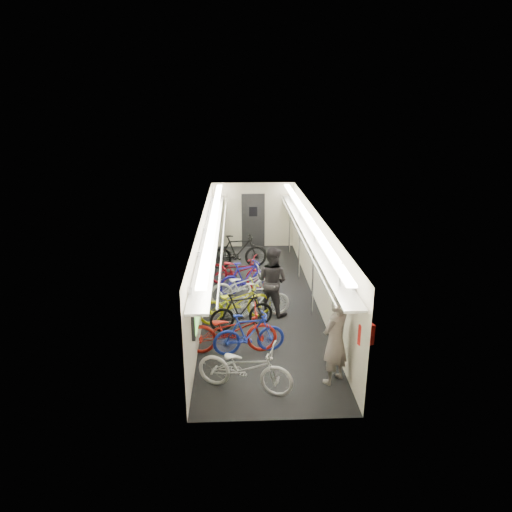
{
  "coord_description": "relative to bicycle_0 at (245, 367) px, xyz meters",
  "views": [
    {
      "loc": [
        -0.63,
        -11.43,
        5.1
      ],
      "look_at": [
        -0.1,
        0.37,
        1.15
      ],
      "focal_mm": 32.0,
      "sensor_mm": 36.0,
      "label": 1
    }
  ],
  "objects": [
    {
      "name": "bicycle_6",
      "position": [
        0.03,
        4.02,
        -0.01
      ],
      "size": [
        1.91,
        1.1,
        0.95
      ],
      "primitive_type": "imported",
      "rotation": [
        0.0,
        0.0,
        1.84
      ],
      "color": "#B9BABE",
      "rests_on": "ground"
    },
    {
      "name": "bicycle_5",
      "position": [
        0.43,
        3.09,
        -0.02
      ],
      "size": [
        1.6,
        0.7,
        0.93
      ],
      "primitive_type": "imported",
      "rotation": [
        0.0,
        0.0,
        1.75
      ],
      "color": "white",
      "rests_on": "ground"
    },
    {
      "name": "bicycle_9",
      "position": [
        -0.07,
        6.7,
        0.08
      ],
      "size": [
        1.94,
        0.79,
        1.13
      ],
      "primitive_type": "imported",
      "rotation": [
        0.0,
        0.0,
        1.71
      ],
      "color": "black",
      "rests_on": "ground"
    },
    {
      "name": "bicycle_3",
      "position": [
        -0.02,
        2.45,
        -0.02
      ],
      "size": [
        1.62,
        0.85,
        0.94
      ],
      "primitive_type": "imported",
      "rotation": [
        0.0,
        0.0,
        1.85
      ],
      "color": "black",
      "rests_on": "ground"
    },
    {
      "name": "bicycle_1",
      "position": [
        0.11,
        1.32,
        -0.02
      ],
      "size": [
        1.61,
        0.68,
        0.94
      ],
      "primitive_type": "imported",
      "rotation": [
        0.0,
        0.0,
        1.73
      ],
      "color": "#1B2EA6",
      "rests_on": "ground"
    },
    {
      "name": "bicycle_2",
      "position": [
        -0.26,
        1.4,
        0.03
      ],
      "size": [
        1.98,
        0.74,
        1.03
      ],
      "primitive_type": "imported",
      "rotation": [
        0.0,
        0.0,
        1.6
      ],
      "color": "maroon",
      "rests_on": "ground"
    },
    {
      "name": "passenger_near",
      "position": [
        1.7,
        0.22,
        0.4
      ],
      "size": [
        0.77,
        0.74,
        1.77
      ],
      "primitive_type": "imported",
      "rotation": [
        0.0,
        0.0,
        3.85
      ],
      "color": "gray",
      "rests_on": "ground"
    },
    {
      "name": "train_car_shell",
      "position": [
        0.14,
        4.82,
        1.17
      ],
      "size": [
        10.0,
        10.0,
        10.0
      ],
      "color": "black",
      "rests_on": "ground"
    },
    {
      "name": "backpack",
      "position": [
        2.12,
        -0.32,
        0.79
      ],
      "size": [
        0.29,
        0.22,
        0.38
      ],
      "primitive_type": "cube",
      "rotation": [
        0.0,
        0.0,
        0.37
      ],
      "color": "#B61712",
      "rests_on": "passenger_near"
    },
    {
      "name": "passenger_mid",
      "position": [
        0.75,
        3.28,
        0.4
      ],
      "size": [
        1.09,
        1.04,
        1.77
      ],
      "primitive_type": "imported",
      "rotation": [
        0.0,
        0.0,
        2.55
      ],
      "color": "black",
      "rests_on": "ground"
    },
    {
      "name": "bicycle_8",
      "position": [
        -0.13,
        5.13,
        0.0
      ],
      "size": [
        1.96,
        1.37,
        0.98
      ],
      "primitive_type": "imported",
      "rotation": [
        0.0,
        0.0,
        1.14
      ],
      "color": "maroon",
      "rests_on": "ground"
    },
    {
      "name": "bicycle_0",
      "position": [
        0.0,
        0.0,
        0.0
      ],
      "size": [
        1.96,
        1.22,
        0.97
      ],
      "primitive_type": "imported",
      "rotation": [
        0.0,
        0.0,
        1.23
      ],
      "color": "#A9A8AD",
      "rests_on": "ground"
    },
    {
      "name": "bicycle_4",
      "position": [
        -0.17,
        2.9,
        0.0
      ],
      "size": [
        1.96,
        1.18,
        0.97
      ],
      "primitive_type": "imported",
      "rotation": [
        0.0,
        0.0,
        1.88
      ],
      "color": "#C0C412",
      "rests_on": "ground"
    },
    {
      "name": "bicycle_7",
      "position": [
        0.11,
        4.6,
        -0.01
      ],
      "size": [
        1.63,
        1.04,
        0.95
      ],
      "primitive_type": "imported",
      "rotation": [
        0.0,
        0.0,
        1.98
      ],
      "color": "navy",
      "rests_on": "ground"
    }
  ]
}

